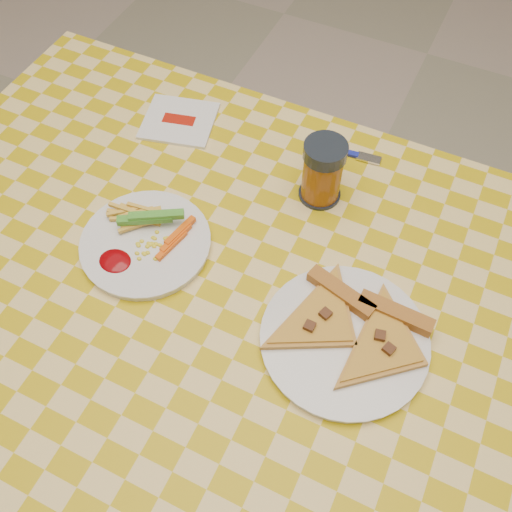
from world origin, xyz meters
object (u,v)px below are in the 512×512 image
object	(u,v)px
table	(235,312)
plate_right	(344,340)
plate_left	(146,244)
drink_glass	(323,172)

from	to	relation	value
table	plate_right	world-z (taller)	plate_right
table	plate_right	xyz separation A→B (m)	(0.19, -0.01, 0.08)
table	plate_right	bearing A→B (deg)	-2.63
table	plate_right	distance (m)	0.21
table	plate_left	distance (m)	0.19
plate_left	table	bearing A→B (deg)	-4.73
plate_left	plate_right	bearing A→B (deg)	-3.63
table	drink_glass	bearing A→B (deg)	78.61
table	plate_left	world-z (taller)	plate_left
plate_left	drink_glass	bearing A→B (deg)	46.13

